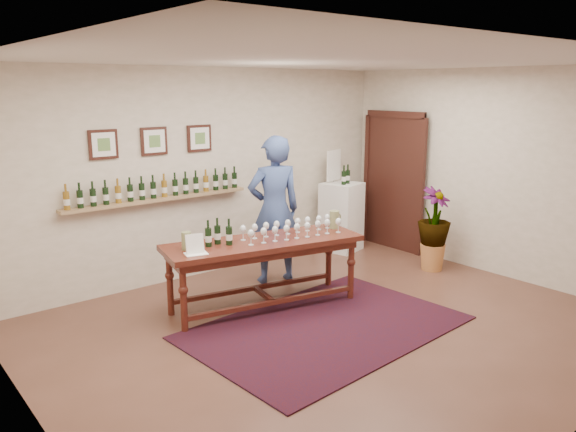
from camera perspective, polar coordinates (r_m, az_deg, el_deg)
ground at (r=6.20m, az=4.77°, el=-11.26°), size 6.00×6.00×0.00m
room_shell at (r=8.58m, az=6.49°, el=3.36°), size 6.00×6.00×6.00m
rug at (r=6.19m, az=3.88°, el=-11.20°), size 2.99×2.09×0.02m
tasting_table at (r=6.52m, az=-2.51°, el=-3.50°), size 2.41×1.20×0.82m
table_glasses at (r=6.63m, az=0.41°, el=-1.28°), size 1.38×0.55×0.19m
table_bottles at (r=6.30m, az=-7.12°, el=-1.64°), size 0.31×0.24×0.29m
pitcher_left at (r=6.18m, az=-10.28°, el=-2.50°), size 0.14×0.14×0.20m
pitcher_right at (r=7.02m, az=4.72°, el=-0.36°), size 0.15×0.15×0.22m
menu_card at (r=6.02m, az=-9.45°, el=-2.81°), size 0.27×0.22×0.21m
display_pedestal at (r=8.90m, az=5.44°, el=-0.08°), size 0.66×0.66×1.08m
pedestal_bottles at (r=8.69m, az=5.89°, el=4.29°), size 0.33×0.17×0.32m
info_sign at (r=8.86m, az=4.68°, el=5.16°), size 0.38×0.12×0.53m
potted_plant at (r=8.13m, az=14.60°, el=-1.29°), size 0.56×0.56×1.02m
person at (r=7.33m, az=-1.42°, el=0.61°), size 0.82×0.67×1.95m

